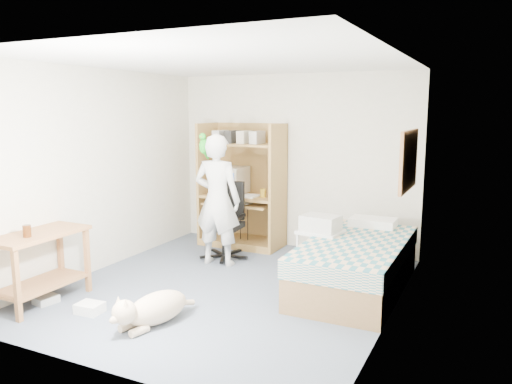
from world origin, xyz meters
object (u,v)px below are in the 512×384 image
person (217,200)px  office_chair (226,231)px  dog (153,308)px  printer_cart (320,247)px  computer_hutch (243,190)px  bed (356,264)px  side_desk (40,257)px

person → office_chair: bearing=-84.9°
office_chair → dog: bearing=-83.6°
dog → printer_cart: 2.18m
dog → computer_hutch: bearing=115.2°
bed → person: person is taller
office_chair → person: bearing=-84.9°
computer_hutch → person: size_ratio=1.06×
office_chair → dog: size_ratio=1.07×
computer_hutch → bed: 2.35m
side_desk → printer_cart: side_desk is taller
bed → printer_cart: 0.52m
computer_hutch → side_desk: 3.08m
bed → dog: (-1.47, -1.76, -0.13)m
computer_hutch → bed: size_ratio=0.89×
bed → dog: bed is taller
side_desk → dog: size_ratio=1.04×
office_chair → printer_cart: bearing=-15.7°
side_desk → dog: 1.42m
person → dog: size_ratio=1.77×
side_desk → dog: (1.38, 0.06, -0.33)m
computer_hutch → office_chair: 0.83m
dog → office_chair: bearing=116.2°
computer_hutch → side_desk: size_ratio=1.80×
computer_hutch → printer_cart: bearing=-32.1°
office_chair → dog: (0.45, -2.19, -0.21)m
office_chair → person: 0.58m
computer_hutch → dog: 3.00m
computer_hutch → bed: bearing=-29.3°
person → printer_cart: 1.46m
side_desk → office_chair: size_ratio=0.98×
office_chair → bed: bearing=-17.9°
office_chair → printer_cart: size_ratio=1.73×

